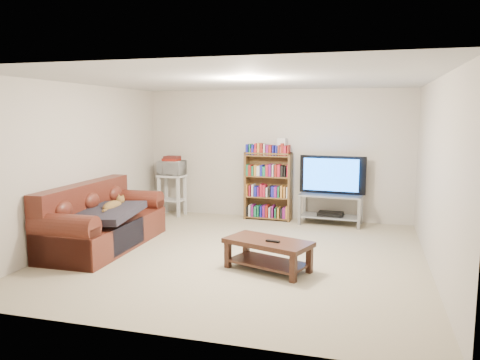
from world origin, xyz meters
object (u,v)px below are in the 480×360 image
(coffee_table, at_px, (268,249))
(tv_stand, at_px, (331,204))
(bookshelf, at_px, (268,185))
(sofa, at_px, (100,225))

(coffee_table, bearing_deg, tv_stand, 98.10)
(coffee_table, distance_m, tv_stand, 2.77)
(coffee_table, xyz_separation_m, tv_stand, (0.55, 2.71, 0.10))
(tv_stand, bearing_deg, bookshelf, 179.23)
(sofa, bearing_deg, bookshelf, 49.59)
(tv_stand, height_order, bookshelf, bookshelf)
(sofa, bearing_deg, coffee_table, -9.08)
(sofa, bearing_deg, tv_stand, 35.48)
(sofa, relative_size, bookshelf, 1.75)
(sofa, distance_m, tv_stand, 3.94)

